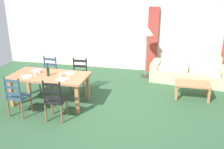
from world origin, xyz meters
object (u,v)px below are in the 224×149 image
(wine_glass_near_right, at_px, (69,74))
(coffee_cup_primary, at_px, (61,75))
(dining_table, at_px, (50,78))
(coffee_cup_secondary, at_px, (39,71))
(dining_chair_far_left, at_px, (49,74))
(dining_chair_near_right, at_px, (55,100))
(dining_chair_far_right, at_px, (79,76))
(couch, at_px, (189,73))
(wine_bottle, at_px, (48,71))
(wine_glass_near_left, at_px, (34,71))
(coffee_table, at_px, (192,85))
(standing_lamp, at_px, (147,34))
(dining_chair_near_left, at_px, (17,96))

(wine_glass_near_right, relative_size, coffee_cup_primary, 1.79)
(dining_table, xyz_separation_m, coffee_cup_secondary, (-0.31, 0.08, 0.13))
(dining_table, distance_m, dining_chair_far_left, 0.88)
(dining_chair_near_right, height_order, coffee_cup_primary, dining_chair_near_right)
(dining_table, xyz_separation_m, coffee_cup_primary, (0.33, -0.06, 0.13))
(dining_chair_far_right, relative_size, couch, 0.41)
(wine_bottle, bearing_deg, dining_chair_far_right, 60.80)
(wine_glass_near_left, distance_m, couch, 4.57)
(wine_bottle, bearing_deg, dining_chair_near_right, -55.71)
(coffee_table, bearing_deg, standing_lamp, 134.23)
(dining_chair_near_right, bearing_deg, coffee_cup_primary, 102.36)
(dining_chair_near_left, xyz_separation_m, wine_bottle, (0.43, 0.72, 0.39))
(wine_bottle, xyz_separation_m, coffee_table, (3.49, 1.16, -0.51))
(standing_lamp, bearing_deg, dining_table, -130.28)
(dining_chair_near_left, distance_m, dining_chair_far_left, 1.52)
(dining_table, relative_size, dining_chair_far_left, 1.98)
(dining_chair_far_right, distance_m, coffee_table, 3.04)
(wine_glass_near_right, distance_m, coffee_cup_primary, 0.26)
(wine_glass_near_left, xyz_separation_m, coffee_table, (3.82, 1.23, -0.51))
(dining_chair_far_right, distance_m, coffee_cup_primary, 0.92)
(wine_glass_near_right, bearing_deg, dining_chair_near_right, -97.62)
(dining_chair_far_right, bearing_deg, dining_table, -120.84)
(dining_chair_far_left, xyz_separation_m, standing_lamp, (2.55, 1.76, 0.93))
(dining_chair_near_left, height_order, wine_bottle, wine_bottle)
(dining_chair_near_left, height_order, dining_chair_far_right, same)
(dining_chair_far_left, distance_m, dining_chair_far_right, 0.89)
(dining_chair_near_left, xyz_separation_m, dining_chair_far_left, (0.01, 1.52, 0.00))
(dining_chair_near_left, distance_m, coffee_cup_primary, 1.08)
(wine_glass_near_right, height_order, coffee_cup_primary, wine_glass_near_right)
(dining_chair_near_right, relative_size, coffee_cup_secondary, 10.67)
(coffee_cup_secondary, xyz_separation_m, standing_lamp, (2.44, 2.43, 0.62))
(dining_table, distance_m, couch, 4.21)
(dining_chair_far_right, distance_m, standing_lamp, 2.56)
(dining_table, bearing_deg, coffee_cup_primary, -9.70)
(wine_glass_near_right, distance_m, coffee_table, 3.22)
(dining_chair_near_right, bearing_deg, coffee_table, 31.95)
(coffee_cup_secondary, height_order, standing_lamp, standing_lamp)
(coffee_cup_secondary, height_order, coffee_table, coffee_cup_secondary)
(standing_lamp, bearing_deg, dining_chair_near_left, -127.91)
(dining_chair_near_right, distance_m, coffee_cup_primary, 0.79)
(dining_chair_far_left, relative_size, wine_bottle, 3.04)
(wine_bottle, height_order, wine_glass_near_left, wine_bottle)
(dining_chair_near_left, bearing_deg, coffee_table, 25.62)
(dining_chair_near_right, height_order, couch, dining_chair_near_right)
(dining_chair_far_left, bearing_deg, couch, 21.92)
(dining_chair_far_right, relative_size, wine_glass_near_right, 5.96)
(wine_bottle, height_order, coffee_cup_primary, wine_bottle)
(dining_table, height_order, dining_chair_far_right, dining_chair_far_right)
(wine_bottle, relative_size, couch, 0.13)
(dining_table, bearing_deg, wine_bottle, -87.12)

